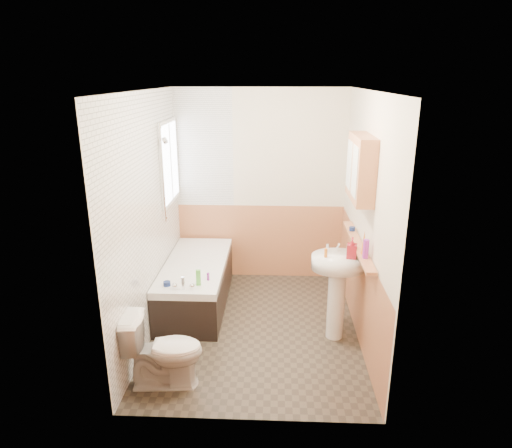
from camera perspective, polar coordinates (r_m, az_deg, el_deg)
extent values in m
plane|color=#2F2821|center=(5.12, -0.08, -12.85)|extent=(2.80, 2.80, 0.00)
plane|color=white|center=(4.39, -0.09, 16.34)|extent=(2.80, 2.80, 0.00)
cube|color=beige|center=(5.96, 0.54, 4.69)|extent=(2.20, 0.02, 2.50)
cube|color=beige|center=(3.29, -1.22, -6.82)|extent=(2.20, 0.02, 2.50)
cube|color=beige|center=(4.78, -13.49, 0.76)|extent=(0.02, 2.80, 2.50)
cube|color=beige|center=(4.69, 13.59, 0.40)|extent=(0.02, 2.80, 2.50)
cube|color=#C37A50|center=(4.96, 12.70, -7.87)|extent=(0.01, 2.80, 1.00)
cube|color=#C37A50|center=(3.69, -1.12, -17.29)|extent=(2.20, 0.01, 1.00)
cube|color=#C37A50|center=(6.16, 0.51, -2.16)|extent=(2.20, 0.01, 1.00)
cube|color=white|center=(4.78, -13.23, 0.76)|extent=(0.01, 2.80, 2.50)
cube|color=white|center=(5.91, -6.59, 9.39)|extent=(0.75, 0.01, 1.50)
cube|color=white|center=(5.57, -10.73, 7.62)|extent=(0.03, 0.79, 0.99)
cube|color=white|center=(5.57, -10.61, 7.62)|extent=(0.01, 0.70, 0.90)
cube|color=white|center=(5.57, -10.60, 7.62)|extent=(0.01, 0.04, 0.90)
cube|color=black|center=(5.55, -7.45, -7.72)|extent=(0.70, 1.64, 0.46)
cube|color=white|center=(5.43, -7.57, -5.14)|extent=(0.70, 1.64, 0.08)
cube|color=white|center=(5.44, -7.56, -5.23)|extent=(0.56, 1.50, 0.04)
cylinder|color=silver|center=(4.75, -9.10, -7.33)|extent=(0.04, 0.04, 0.14)
sphere|color=silver|center=(4.78, -10.15, -7.61)|extent=(0.06, 0.06, 0.06)
sphere|color=silver|center=(4.74, -8.01, -7.70)|extent=(0.06, 0.06, 0.06)
cylinder|color=silver|center=(5.16, -11.62, 6.15)|extent=(0.02, 0.02, 1.10)
cylinder|color=silver|center=(5.28, -11.27, 0.78)|extent=(0.04, 0.04, 0.02)
cylinder|color=silver|center=(5.08, -11.98, 11.72)|extent=(0.04, 0.04, 0.02)
cylinder|color=silver|center=(5.09, -11.33, 10.20)|extent=(0.06, 0.07, 0.08)
imported|color=white|center=(4.23, -11.45, -15.26)|extent=(0.71, 0.43, 0.67)
cylinder|color=white|center=(4.87, 9.93, -9.90)|extent=(0.18, 0.18, 0.75)
ellipsoid|color=white|center=(4.66, 10.25, -4.73)|extent=(0.54, 0.43, 0.14)
cylinder|color=silver|center=(4.70, 8.92, -2.95)|extent=(0.03, 0.03, 0.08)
cylinder|color=silver|center=(4.73, 11.41, -2.97)|extent=(0.03, 0.03, 0.08)
cylinder|color=silver|center=(4.69, 10.22, -2.70)|extent=(0.02, 0.11, 0.09)
cube|color=#C37A50|center=(4.72, 12.62, -2.51)|extent=(0.10, 1.45, 0.03)
cube|color=#C37A50|center=(4.50, 13.01, 6.83)|extent=(0.17, 0.69, 0.63)
cube|color=silver|center=(4.32, 12.26, 6.43)|extent=(0.01, 0.27, 0.47)
cube|color=silver|center=(4.65, 11.60, 7.27)|extent=(0.01, 0.27, 0.47)
cylinder|color=purple|center=(4.33, 13.57, -3.04)|extent=(0.07, 0.07, 0.18)
cone|color=orange|center=(4.42, 13.34, -2.23)|extent=(0.06, 0.06, 0.23)
cylinder|color=navy|center=(5.07, 11.93, -0.59)|extent=(0.08, 0.08, 0.04)
imported|color=maroon|center=(4.58, 11.86, -3.60)|extent=(0.14, 0.23, 0.10)
cylinder|color=orange|center=(4.56, 8.72, -3.60)|extent=(0.04, 0.04, 0.09)
cube|color=#59C647|center=(4.81, -7.21, -6.66)|extent=(0.05, 0.03, 0.17)
cylinder|color=navy|center=(4.88, -11.08, -7.33)|extent=(0.09, 0.09, 0.05)
cylinder|color=purple|center=(4.93, -6.01, -6.55)|extent=(0.03, 0.03, 0.08)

